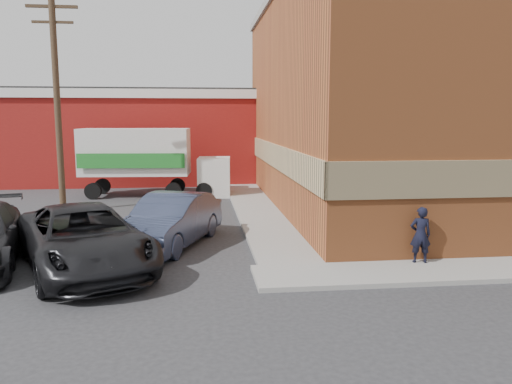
{
  "coord_description": "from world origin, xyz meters",
  "views": [
    {
      "loc": [
        -1.79,
        -12.47,
        3.9
      ],
      "look_at": [
        0.03,
        3.31,
        1.55
      ],
      "focal_mm": 35.0,
      "sensor_mm": 36.0,
      "label": 1
    }
  ],
  "objects_px": {
    "utility_pole": "(57,97)",
    "suv_a": "(84,239)",
    "sedan": "(171,221)",
    "brick_building": "(431,100)",
    "box_truck": "(149,157)",
    "man": "(420,235)",
    "warehouse": "(132,135)"
  },
  "relations": [
    {
      "from": "utility_pole",
      "to": "suv_a",
      "type": "distance_m",
      "value": 9.75
    },
    {
      "from": "sedan",
      "to": "box_truck",
      "type": "relative_size",
      "value": 0.69
    },
    {
      "from": "sedan",
      "to": "suv_a",
      "type": "relative_size",
      "value": 0.81
    },
    {
      "from": "warehouse",
      "to": "man",
      "type": "xyz_separation_m",
      "value": [
        9.97,
        -20.25,
        -1.95
      ]
    },
    {
      "from": "utility_pole",
      "to": "suv_a",
      "type": "xyz_separation_m",
      "value": [
        2.73,
        -8.5,
        -3.92
      ]
    },
    {
      "from": "suv_a",
      "to": "box_truck",
      "type": "relative_size",
      "value": 0.85
    },
    {
      "from": "utility_pole",
      "to": "warehouse",
      "type": "bearing_deg",
      "value": 82.23
    },
    {
      "from": "brick_building",
      "to": "suv_a",
      "type": "distance_m",
      "value": 16.22
    },
    {
      "from": "warehouse",
      "to": "man",
      "type": "relative_size",
      "value": 10.91
    },
    {
      "from": "sedan",
      "to": "brick_building",
      "type": "bearing_deg",
      "value": 50.51
    },
    {
      "from": "utility_pole",
      "to": "box_truck",
      "type": "relative_size",
      "value": 1.29
    },
    {
      "from": "man",
      "to": "sedan",
      "type": "relative_size",
      "value": 0.31
    },
    {
      "from": "sedan",
      "to": "suv_a",
      "type": "distance_m",
      "value": 3.04
    },
    {
      "from": "man",
      "to": "box_truck",
      "type": "xyz_separation_m",
      "value": [
        -8.23,
        13.12,
        1.09
      ]
    },
    {
      "from": "brick_building",
      "to": "man",
      "type": "bearing_deg",
      "value": -116.07
    },
    {
      "from": "man",
      "to": "suv_a",
      "type": "relative_size",
      "value": 0.25
    },
    {
      "from": "box_truck",
      "to": "man",
      "type": "bearing_deg",
      "value": -53.76
    },
    {
      "from": "warehouse",
      "to": "utility_pole",
      "type": "xyz_separation_m",
      "value": [
        -1.5,
        -11.0,
        1.93
      ]
    },
    {
      "from": "warehouse",
      "to": "utility_pole",
      "type": "bearing_deg",
      "value": -97.77
    },
    {
      "from": "suv_a",
      "to": "sedan",
      "type": "bearing_deg",
      "value": 22.63
    },
    {
      "from": "brick_building",
      "to": "sedan",
      "type": "distance_m",
      "value": 13.4
    },
    {
      "from": "box_truck",
      "to": "utility_pole",
      "type": "bearing_deg",
      "value": -125.79
    },
    {
      "from": "utility_pole",
      "to": "suv_a",
      "type": "bearing_deg",
      "value": -72.21
    },
    {
      "from": "warehouse",
      "to": "box_truck",
      "type": "relative_size",
      "value": 2.33
    },
    {
      "from": "man",
      "to": "suv_a",
      "type": "bearing_deg",
      "value": 4.57
    },
    {
      "from": "brick_building",
      "to": "utility_pole",
      "type": "bearing_deg",
      "value": 179.98
    },
    {
      "from": "man",
      "to": "box_truck",
      "type": "bearing_deg",
      "value": -48.43
    },
    {
      "from": "brick_building",
      "to": "box_truck",
      "type": "relative_size",
      "value": 2.61
    },
    {
      "from": "box_truck",
      "to": "warehouse",
      "type": "bearing_deg",
      "value": 107.88
    },
    {
      "from": "utility_pole",
      "to": "box_truck",
      "type": "height_order",
      "value": "utility_pole"
    },
    {
      "from": "warehouse",
      "to": "utility_pole",
      "type": "distance_m",
      "value": 11.27
    },
    {
      "from": "man",
      "to": "box_truck",
      "type": "distance_m",
      "value": 15.53
    }
  ]
}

